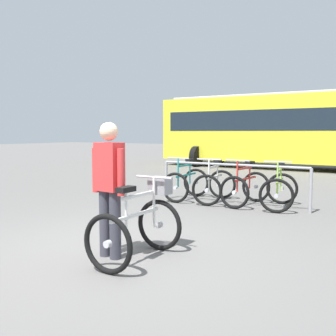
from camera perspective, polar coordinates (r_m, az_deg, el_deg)
The scene contains 9 objects.
ground_plane at distance 5.25m, azimuth -8.19°, elevation -11.67°, with size 80.00×80.00×0.00m, color #605E5B.
bike_rack_rail at distance 8.21m, azimuth 9.25°, elevation -0.83°, with size 3.21×0.07×0.88m.
racked_bike_teal at distance 8.88m, azimuth 2.67°, elevation -2.23°, with size 0.67×1.09×0.97m.
racked_bike_white at distance 8.58m, azimuth 6.82°, elevation -2.53°, with size 0.75×1.15×0.97m.
racked_bike_red at distance 8.33m, azimuth 11.24°, elevation -2.83°, with size 0.78×1.17×0.97m.
racked_bike_lime at distance 8.13m, azimuth 15.92°, elevation -3.12°, with size 0.81×1.17×0.97m.
featured_bicycle at distance 4.73m, azimuth -4.08°, elevation -7.92°, with size 0.68×1.18×0.97m.
person_with_featured_bike at distance 4.76m, azimuth -8.54°, elevation -2.25°, with size 0.53×0.25×1.64m.
bus_distant at distance 17.23m, azimuth 15.80°, elevation 5.78°, with size 10.08×3.62×3.08m.
Camera 1 is at (3.15, -3.91, 1.52)m, focal length 41.84 mm.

